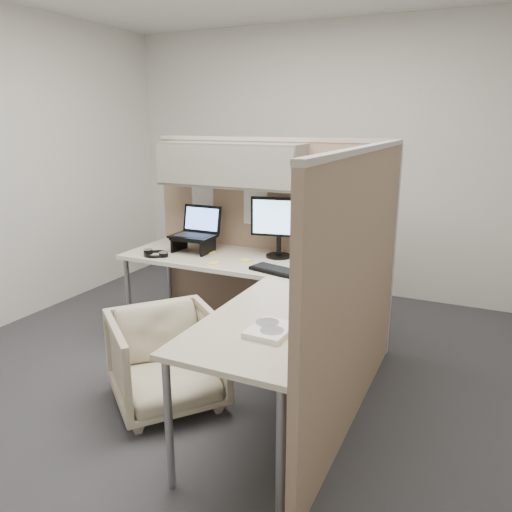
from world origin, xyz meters
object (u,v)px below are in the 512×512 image
at_px(office_chair, 166,355).
at_px(monitor_left, 279,222).
at_px(keyboard, 282,272).
at_px(desk, 252,284).

relative_size(office_chair, monitor_left, 1.43).
xyz_separation_m(monitor_left, keyboard, (0.19, -0.39, -0.26)).
xyz_separation_m(desk, keyboard, (0.15, 0.18, 0.05)).
bearing_deg(keyboard, monitor_left, 130.32).
bearing_deg(desk, keyboard, 51.32).
height_order(desk, keyboard, keyboard).
distance_m(desk, monitor_left, 0.65).
bearing_deg(office_chair, monitor_left, 25.06).
xyz_separation_m(office_chair, monitor_left, (0.29, 1.12, 0.67)).
xyz_separation_m(office_chair, keyboard, (0.48, 0.73, 0.41)).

